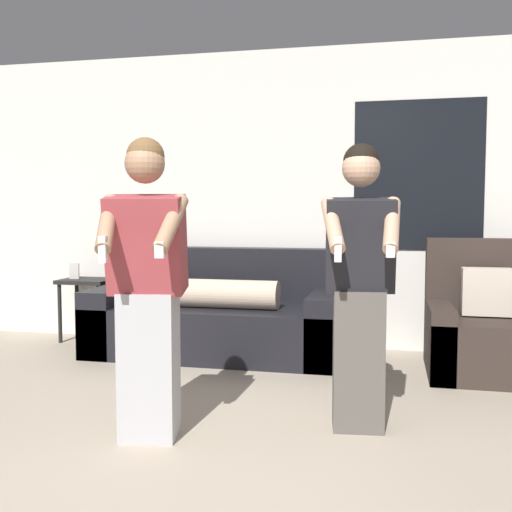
% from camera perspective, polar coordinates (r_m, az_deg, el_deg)
% --- Properties ---
extents(wall_back, '(6.25, 0.07, 2.70)m').
position_cam_1_polar(wall_back, '(5.53, 2.95, 5.47)').
color(wall_back, silver).
rests_on(wall_back, ground_plane).
extents(couch, '(2.18, 0.93, 0.91)m').
position_cam_1_polar(couch, '(5.24, -3.51, -5.87)').
color(couch, black).
rests_on(couch, ground_plane).
extents(armchair, '(0.86, 0.84, 1.02)m').
position_cam_1_polar(armchair, '(4.91, 21.01, -6.65)').
color(armchair, '#332823').
rests_on(armchair, ground_plane).
extents(side_table, '(0.48, 0.40, 0.74)m').
position_cam_1_polar(side_table, '(5.96, -15.82, -3.09)').
color(side_table, black).
rests_on(side_table, ground_plane).
extents(person_left, '(0.46, 0.53, 1.63)m').
position_cam_1_polar(person_left, '(3.26, -10.32, -3.04)').
color(person_left, '#B2B2B7').
rests_on(person_left, ground_plane).
extents(person_right, '(0.44, 0.51, 1.61)m').
position_cam_1_polar(person_right, '(3.41, 9.82, -2.76)').
color(person_right, '#56514C').
rests_on(person_right, ground_plane).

